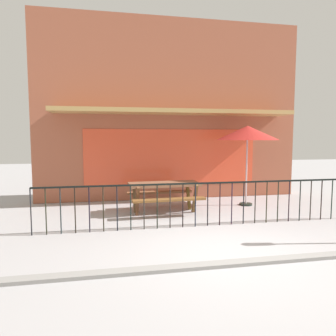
% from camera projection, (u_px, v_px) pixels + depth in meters
% --- Properties ---
extents(ground, '(40.00, 40.00, 0.00)m').
position_uv_depth(ground, '(229.00, 252.00, 5.30)').
color(ground, '#A2A0A2').
extents(pub_storefront, '(8.34, 1.52, 5.59)m').
position_uv_depth(pub_storefront, '(171.00, 111.00, 9.93)').
color(pub_storefront, brown).
rests_on(pub_storefront, ground).
extents(patio_fence_front, '(7.03, 0.04, 0.97)m').
position_uv_depth(patio_fence_front, '(202.00, 196.00, 6.82)').
color(patio_fence_front, black).
rests_on(patio_fence_front, ground).
extents(picnic_table_left, '(1.86, 1.45, 0.79)m').
position_uv_depth(picnic_table_left, '(164.00, 189.00, 8.09)').
color(picnic_table_left, brown).
rests_on(picnic_table_left, ground).
extents(patio_umbrella, '(1.75, 1.75, 2.27)m').
position_uv_depth(patio_umbrella, '(247.00, 133.00, 8.84)').
color(patio_umbrella, black).
rests_on(patio_umbrella, ground).
extents(curb_edge, '(11.68, 0.20, 0.11)m').
position_uv_depth(curb_edge, '(242.00, 264.00, 4.80)').
color(curb_edge, gray).
rests_on(curb_edge, ground).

